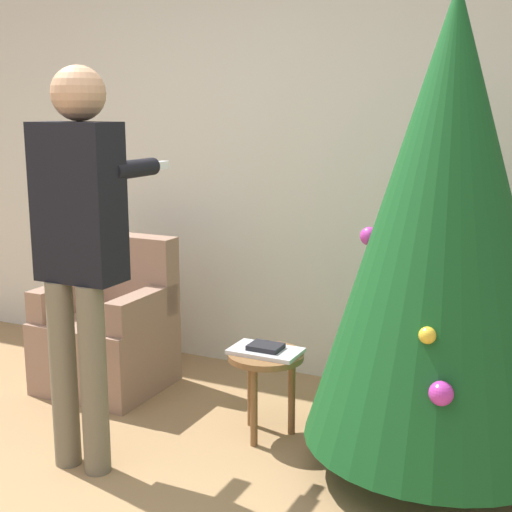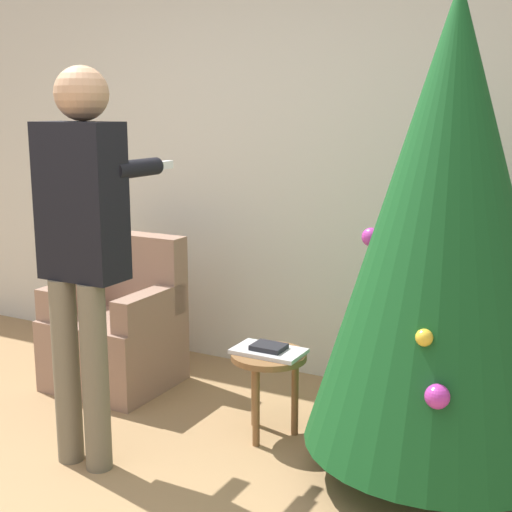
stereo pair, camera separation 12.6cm
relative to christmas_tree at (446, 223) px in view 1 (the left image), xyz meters
name	(u,v)px [view 1 (the left image)]	position (x,y,z in m)	size (l,w,h in m)	color
wall_back	(281,153)	(-1.16, 0.91, 0.20)	(8.00, 0.06, 2.70)	beige
christmas_tree	(446,223)	(0.00, 0.00, 0.00)	(1.16, 1.16, 2.12)	brown
armchair	(109,333)	(-1.95, 0.22, -0.83)	(0.66, 0.61, 0.88)	#93705B
person_standing	(80,234)	(-1.45, -0.58, -0.07)	(0.40, 0.57, 1.79)	#6B604C
side_stool	(266,367)	(-0.84, 0.03, -0.79)	(0.38, 0.38, 0.43)	brown
laptop	(266,351)	(-0.84, 0.03, -0.70)	(0.35, 0.21, 0.02)	silver
book	(266,347)	(-0.84, 0.03, -0.68)	(0.16, 0.13, 0.02)	black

